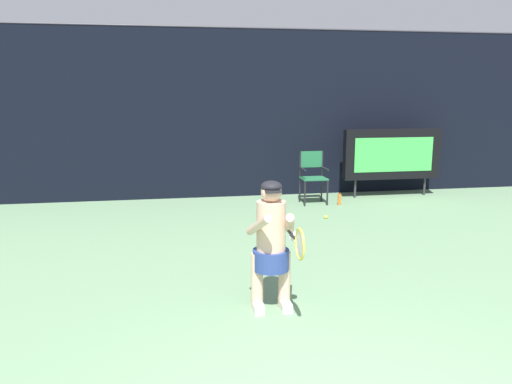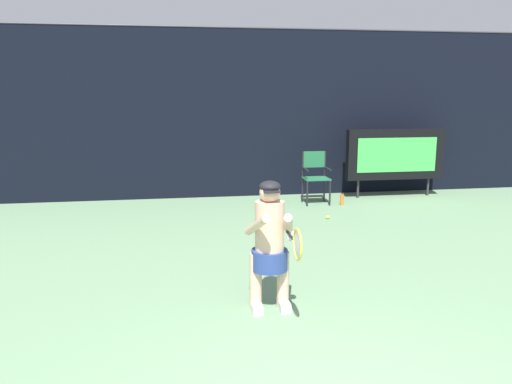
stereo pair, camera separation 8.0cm
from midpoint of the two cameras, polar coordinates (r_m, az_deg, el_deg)
The scene contains 7 objects.
backdrop_screen at distance 11.12m, azimuth -3.39°, elevation 8.71°, with size 18.00×0.12×3.66m.
scoreboard at distance 11.54m, azimuth 15.63°, elevation 4.11°, with size 2.20×0.21×1.50m.
umpire_chair at distance 10.59m, azimuth 6.95°, elevation 2.02°, with size 0.52×0.44×1.08m.
water_bottle at distance 10.56m, azimuth 9.90°, elevation -0.83°, with size 0.07×0.07×0.27m.
tennis_player at distance 5.37m, azimuth 2.01°, elevation -5.65°, with size 0.53×0.61×1.41m.
tennis_racket at distance 4.79m, azimuth 5.12°, elevation -5.82°, with size 0.03×0.60×0.31m.
tennis_ball_spare at distance 9.41m, azimuth 8.35°, elevation -2.83°, with size 0.07×0.07×0.07m.
Camera 2 is at (-1.07, -2.56, 2.33)m, focal length 35.42 mm.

